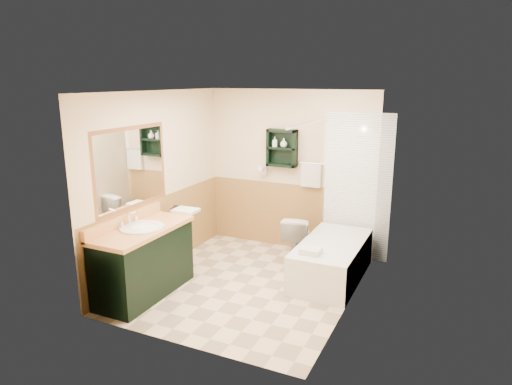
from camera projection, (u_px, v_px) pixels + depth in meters
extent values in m
plane|color=beige|center=(247.00, 284.00, 5.81)|extent=(3.00, 3.00, 0.00)
cube|color=#FFEDC7|center=(291.00, 171.00, 6.86)|extent=(2.60, 0.04, 2.40)
cube|color=#FFEDC7|center=(157.00, 183.00, 6.06)|extent=(0.04, 3.00, 2.40)
cube|color=#FFEDC7|center=(354.00, 205.00, 4.98)|extent=(0.04, 3.00, 2.40)
cube|color=white|center=(246.00, 90.00, 5.23)|extent=(2.60, 3.00, 0.04)
cube|color=black|center=(282.00, 148.00, 6.72)|extent=(0.45, 0.15, 0.55)
cylinder|color=silver|center=(309.00, 123.00, 5.77)|extent=(0.03, 1.60, 0.03)
cube|color=black|center=(144.00, 261.00, 5.45)|extent=(0.59, 1.33, 0.84)
cube|color=silver|center=(332.00, 260.00, 5.93)|extent=(0.75, 1.50, 0.50)
imported|color=silver|center=(297.00, 238.00, 6.52)|extent=(0.49, 0.73, 0.66)
cube|color=silver|center=(186.00, 211.00, 5.98)|extent=(0.31, 0.24, 0.04)
imported|color=black|center=(171.00, 201.00, 6.13)|extent=(0.15, 0.07, 0.20)
cube|color=silver|center=(311.00, 251.00, 5.48)|extent=(0.24, 0.20, 0.07)
imported|color=silver|center=(275.00, 144.00, 6.75)|extent=(0.12, 0.16, 0.07)
imported|color=silver|center=(284.00, 144.00, 6.68)|extent=(0.13, 0.15, 0.10)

